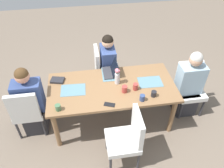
{
  "coord_description": "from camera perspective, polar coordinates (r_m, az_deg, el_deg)",
  "views": [
    {
      "loc": [
        -0.39,
        -2.47,
        2.96
      ],
      "look_at": [
        0.0,
        0.0,
        0.79
      ],
      "focal_mm": 35.89,
      "sensor_mm": 36.0,
      "label": 1
    }
  ],
  "objects": [
    {
      "name": "chair_far_left_mid",
      "position": [
        4.1,
        -2.16,
        4.07
      ],
      "size": [
        0.44,
        0.44,
        0.9
      ],
      "color": "silver",
      "rests_on": "ground_plane"
    },
    {
      "name": "coffee_mug_centre_right",
      "position": [
        3.23,
        3.21,
        -1.3
      ],
      "size": [
        0.08,
        0.08,
        0.1
      ],
      "primitive_type": "cylinder",
      "color": "#AD3D38",
      "rests_on": "dining_table"
    },
    {
      "name": "placemat_head_right_left_near",
      "position": [
        3.47,
        9.69,
        0.53
      ],
      "size": [
        0.37,
        0.27,
        0.0
      ],
      "primitive_type": "cube",
      "rotation": [
        0.0,
        0.0,
        3.11
      ],
      "color": "slate",
      "rests_on": "dining_table"
    },
    {
      "name": "placemat_far_left_mid",
      "position": [
        3.57,
        -0.45,
        2.58
      ],
      "size": [
        0.27,
        0.37,
        0.0
      ],
      "primitive_type": "cube",
      "rotation": [
        0.0,
        0.0,
        -1.61
      ],
      "color": "slate",
      "rests_on": "dining_table"
    },
    {
      "name": "coffee_mug_near_left",
      "position": [
        3.06,
        -13.58,
        -5.83
      ],
      "size": [
        0.08,
        0.08,
        0.09
      ],
      "primitive_type": "cylinder",
      "color": "#47704C",
      "rests_on": "dining_table"
    },
    {
      "name": "laptop_far_left_mid",
      "position": [
        3.56,
        -0.18,
        3.32
      ],
      "size": [
        0.22,
        0.32,
        0.2
      ],
      "color": "#38383D",
      "rests_on": "dining_table"
    },
    {
      "name": "chair_head_left_left_far",
      "position": [
        3.56,
        -20.78,
        -6.14
      ],
      "size": [
        0.44,
        0.44,
        0.9
      ],
      "color": "silver",
      "rests_on": "ground_plane"
    },
    {
      "name": "dining_table",
      "position": [
        3.4,
        0.0,
        -1.66
      ],
      "size": [
        1.91,
        0.92,
        0.74
      ],
      "color": "olive",
      "rests_on": "ground_plane"
    },
    {
      "name": "coffee_mug_far_left",
      "position": [
        3.13,
        7.71,
        -3.49
      ],
      "size": [
        0.07,
        0.07,
        0.09
      ],
      "primitive_type": "cylinder",
      "color": "#33477A",
      "rests_on": "dining_table"
    },
    {
      "name": "person_head_left_left_far",
      "position": [
        3.58,
        -19.81,
        -4.9
      ],
      "size": [
        0.4,
        0.36,
        1.19
      ],
      "color": "#2D2D33",
      "rests_on": "ground_plane"
    },
    {
      "name": "person_head_right_left_near",
      "position": [
        3.85,
        18.75,
        -0.77
      ],
      "size": [
        0.4,
        0.36,
        1.19
      ],
      "color": "#2D2D33",
      "rests_on": "ground_plane"
    },
    {
      "name": "person_far_left_mid",
      "position": [
        4.04,
        -1.01,
        3.97
      ],
      "size": [
        0.36,
        0.4,
        1.19
      ],
      "color": "#2D2D33",
      "rests_on": "ground_plane"
    },
    {
      "name": "chair_near_right_near",
      "position": [
        3.04,
        4.14,
        -13.22
      ],
      "size": [
        0.44,
        0.44,
        0.9
      ],
      "color": "silver",
      "rests_on": "ground_plane"
    },
    {
      "name": "ground_plane",
      "position": [
        3.87,
        0.0,
        -8.82
      ],
      "size": [
        10.0,
        10.0,
        0.0
      ],
      "primitive_type": "plane",
      "color": "#756656"
    },
    {
      "name": "phone_black",
      "position": [
        3.07,
        -0.64,
        -5.26
      ],
      "size": [
        0.17,
        0.12,
        0.01
      ],
      "primitive_type": "cube",
      "rotation": [
        0.0,
        0.0,
        2.77
      ],
      "color": "black",
      "rests_on": "dining_table"
    },
    {
      "name": "coffee_mug_near_right",
      "position": [
        3.22,
        10.59,
        -2.47
      ],
      "size": [
        0.08,
        0.08,
        0.08
      ],
      "primitive_type": "cylinder",
      "color": "#232328",
      "rests_on": "dining_table"
    },
    {
      "name": "coffee_mug_centre_left",
      "position": [
        3.28,
        6.0,
        -0.68
      ],
      "size": [
        0.08,
        0.08,
        0.1
      ],
      "primitive_type": "cylinder",
      "color": "#AD3D38",
      "rests_on": "dining_table"
    },
    {
      "name": "flower_vase",
      "position": [
        3.32,
        1.35,
        2.11
      ],
      "size": [
        0.08,
        0.09,
        0.27
      ],
      "color": "silver",
      "rests_on": "dining_table"
    },
    {
      "name": "book_red_cover",
      "position": [
        3.53,
        -13.73,
        0.95
      ],
      "size": [
        0.23,
        0.18,
        0.03
      ],
      "primitive_type": "cube",
      "rotation": [
        0.0,
        0.0,
        -0.24
      ],
      "color": "#28282D",
      "rests_on": "dining_table"
    },
    {
      "name": "chair_head_right_left_near",
      "position": [
        3.95,
        19.03,
        -0.26
      ],
      "size": [
        0.44,
        0.44,
        0.9
      ],
      "color": "silver",
      "rests_on": "ground_plane"
    },
    {
      "name": "placemat_head_left_left_far",
      "position": [
        3.33,
        -9.87,
        -1.51
      ],
      "size": [
        0.37,
        0.28,
        0.0
      ],
      "primitive_type": "cube",
      "rotation": [
        0.0,
        0.0,
        -0.05
      ],
      "color": "slate",
      "rests_on": "dining_table"
    }
  ]
}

